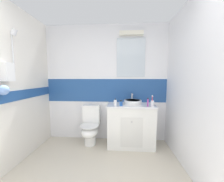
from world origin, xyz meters
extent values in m
cube|color=beige|center=(0.00, 1.20, -0.02)|extent=(3.20, 3.48, 0.04)
cube|color=white|center=(0.00, 2.45, 0.42)|extent=(3.20, 0.10, 0.85)
cube|color=#234C8C|center=(0.00, 2.45, 1.10)|extent=(3.20, 0.10, 0.50)
cube|color=white|center=(0.00, 2.45, 1.93)|extent=(3.20, 0.10, 1.15)
cube|color=silver|center=(0.54, 2.39, 1.80)|extent=(0.59, 0.02, 0.80)
cube|color=white|center=(0.54, 2.35, 2.28)|extent=(0.49, 0.10, 0.08)
cube|color=white|center=(-1.25, 1.31, 1.46)|extent=(0.10, 0.14, 0.26)
cylinder|color=silver|center=(-1.27, 1.45, 1.75)|extent=(0.02, 0.02, 0.58)
cylinder|color=silver|center=(-1.23, 1.45, 2.04)|extent=(0.10, 0.07, 0.11)
sphere|color=#7FA5E5|center=(-1.21, 1.19, 1.22)|extent=(0.13, 0.13, 0.13)
cube|color=white|center=(1.35, 1.20, 1.25)|extent=(0.10, 3.48, 2.50)
cube|color=white|center=(0.54, 2.16, 0.41)|extent=(0.91, 0.49, 0.82)
cube|color=white|center=(0.54, 2.15, 0.83)|extent=(0.93, 0.51, 0.03)
cube|color=silver|center=(0.54, 1.91, 0.37)|extent=(0.41, 0.01, 0.57)
cylinder|color=silver|center=(0.54, 1.89, 0.57)|extent=(0.02, 0.02, 0.03)
cylinder|color=white|center=(0.57, 2.18, 0.89)|extent=(0.35, 0.35, 0.08)
cylinder|color=#B3B3B8|center=(0.57, 2.18, 0.93)|extent=(0.29, 0.29, 0.01)
cylinder|color=silver|center=(0.57, 2.39, 0.95)|extent=(0.03, 0.03, 0.19)
cylinder|color=silver|center=(0.57, 2.29, 1.04)|extent=(0.02, 0.16, 0.02)
cylinder|color=white|center=(-0.30, 2.12, 0.09)|extent=(0.24, 0.24, 0.18)
ellipsoid|color=white|center=(-0.30, 2.08, 0.29)|extent=(0.34, 0.42, 0.22)
cylinder|color=white|center=(-0.30, 2.08, 0.41)|extent=(0.37, 0.37, 0.02)
cube|color=white|center=(-0.30, 2.29, 0.60)|extent=(0.36, 0.17, 0.39)
cylinder|color=silver|center=(-0.30, 2.29, 0.80)|extent=(0.04, 0.04, 0.02)
cylinder|color=white|center=(0.92, 2.00, 0.90)|extent=(0.06, 0.06, 0.10)
cylinder|color=#D83F4C|center=(0.91, 1.99, 0.96)|extent=(0.04, 0.04, 0.16)
cube|color=white|center=(0.91, 1.99, 1.04)|extent=(0.02, 0.02, 0.03)
cylinder|color=#D83F4C|center=(0.91, 2.01, 0.96)|extent=(0.01, 0.03, 0.16)
cube|color=white|center=(0.91, 2.01, 1.04)|extent=(0.01, 0.02, 0.03)
cylinder|color=white|center=(0.23, 1.98, 0.91)|extent=(0.06, 0.06, 0.11)
cylinder|color=#262626|center=(0.23, 1.98, 0.98)|extent=(0.01, 0.01, 0.04)
cylinder|color=#262626|center=(0.23, 1.97, 1.00)|extent=(0.01, 0.02, 0.01)
cylinder|color=#2659B2|center=(0.34, 2.01, 0.89)|extent=(0.06, 0.06, 0.09)
cylinder|color=black|center=(0.34, 2.01, 0.95)|extent=(0.04, 0.04, 0.02)
cylinder|color=#993F99|center=(0.83, 1.98, 0.92)|extent=(0.03, 0.03, 0.14)
cylinder|color=black|center=(0.83, 1.98, 1.00)|extent=(0.02, 0.02, 0.02)
camera|label=1|loc=(0.33, -0.40, 1.38)|focal=20.69mm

